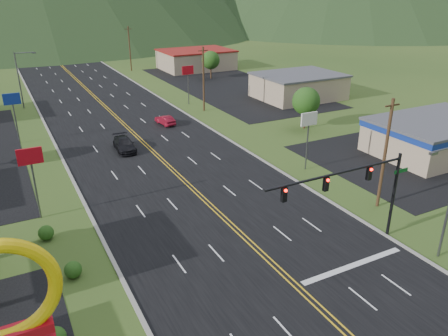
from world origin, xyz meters
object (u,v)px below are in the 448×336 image
traffic_signal (357,184)px  car_dark_mid (124,145)px  streetlight_west (21,76)px  car_red_far (165,120)px

traffic_signal → car_dark_mid: size_ratio=2.52×
traffic_signal → streetlight_west: bearing=108.0°
car_dark_mid → car_red_far: size_ratio=1.31×
traffic_signal → streetlight_west: streetlight_west is taller
streetlight_west → car_red_far: bearing=-48.7°
traffic_signal → car_dark_mid: (-9.37, 28.96, -4.57)m
streetlight_west → car_dark_mid: streetlight_west is taller
streetlight_west → car_dark_mid: bearing=-72.0°
traffic_signal → car_dark_mid: traffic_signal is taller
car_red_far → car_dark_mid: bearing=35.5°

